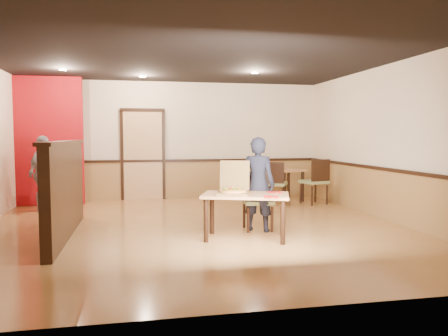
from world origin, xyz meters
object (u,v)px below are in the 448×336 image
object	(u,v)px
diner_chair	(257,198)
pizza_box	(233,190)
condiment	(280,166)
side_chair_left	(275,182)
main_table	(246,201)
side_table	(286,177)
side_chair_right	(316,180)
passerby	(43,173)
diner	(258,184)

from	to	relation	value
diner_chair	pizza_box	size ratio (longest dim) A/B	1.46
pizza_box	condiment	bearing A→B (deg)	79.15
diner_chair	side_chair_left	distance (m)	2.44
main_table	side_table	bearing A→B (deg)	80.32
side_chair_right	side_table	size ratio (longest dim) A/B	1.16
main_table	diner_chair	size ratio (longest dim) A/B	1.51
passerby	condiment	size ratio (longest dim) A/B	9.70
passerby	condiment	world-z (taller)	passerby
side_chair_right	side_table	distance (m)	0.78
main_table	side_table	xyz separation A→B (m)	(1.84, 3.46, 0.00)
diner_chair	side_chair_right	distance (m)	2.96
side_chair_left	diner_chair	bearing A→B (deg)	93.55
condiment	side_chair_right	bearing A→B (deg)	-51.90
side_chair_right	diner	world-z (taller)	diner
diner_chair	condiment	size ratio (longest dim) A/B	5.94
side_chair_right	condiment	bearing A→B (deg)	-66.89
pizza_box	condiment	distance (m)	4.01
side_chair_right	pizza_box	world-z (taller)	pizza_box
pizza_box	passerby	bearing A→B (deg)	154.31
side_table	pizza_box	xyz separation A→B (m)	(-2.02, -3.40, 0.17)
diner_chair	diner	xyz separation A→B (m)	(-0.03, -0.15, 0.24)
passerby	condiment	bearing A→B (deg)	-67.34
side_table	condiment	world-z (taller)	condiment
side_table	passerby	distance (m)	5.29
passerby	main_table	bearing A→B (deg)	-114.71
diner	condiment	size ratio (longest dim) A/B	9.57
main_table	passerby	world-z (taller)	passerby
side_chair_right	side_table	xyz separation A→B (m)	(-0.47, 0.62, 0.01)
pizza_box	diner_chair	bearing A→B (deg)	65.17
side_chair_left	passerby	distance (m)	4.81
side_chair_left	pizza_box	size ratio (longest dim) A/B	1.50
side_chair_right	diner	size ratio (longest dim) A/B	0.67
side_chair_left	passerby	world-z (taller)	passerby
main_table	diner_chair	xyz separation A→B (m)	(0.35, 0.63, -0.05)
side_chair_left	condiment	xyz separation A→B (m)	(0.37, 0.73, 0.29)
side_chair_right	pizza_box	distance (m)	3.73
side_chair_left	side_chair_right	bearing A→B (deg)	-152.49
side_chair_right	passerby	distance (m)	5.76
side_chair_left	diner	distance (m)	2.59
side_chair_left	condiment	bearing A→B (deg)	-88.70
passerby	diner_chair	bearing A→B (deg)	-105.84
main_table	pizza_box	bearing A→B (deg)	-179.62
condiment	diner_chair	bearing A→B (deg)	-115.09
side_table	main_table	bearing A→B (deg)	-118.07
side_chair_right	pizza_box	size ratio (longest dim) A/B	1.57
main_table	passerby	xyz separation A→B (m)	(-3.43, 3.12, 0.20)
side_table	diner	xyz separation A→B (m)	(-1.53, -2.98, 0.19)
main_table	side_chair_left	size ratio (longest dim) A/B	1.47
pizza_box	side_chair_left	bearing A→B (deg)	78.74
diner_chair	condiment	bearing A→B (deg)	68.98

